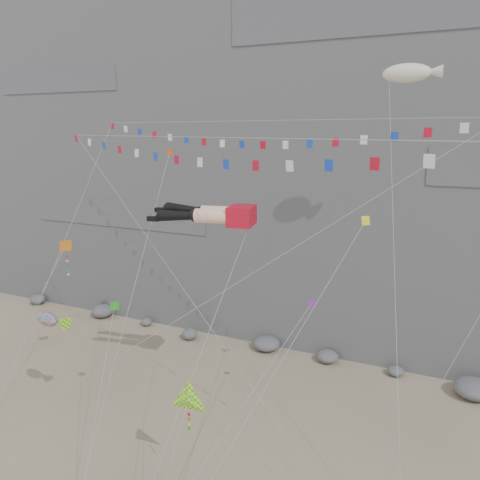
{
  "coord_description": "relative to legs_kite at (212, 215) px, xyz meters",
  "views": [
    {
      "loc": [
        14.73,
        -22.16,
        20.77
      ],
      "look_at": [
        0.76,
        9.0,
        12.74
      ],
      "focal_mm": 35.0,
      "sensor_mm": 36.0,
      "label": 1
    }
  ],
  "objects": [
    {
      "name": "small_kite_b",
      "position": [
        6.51,
        0.67,
        -5.78
      ],
      "size": [
        5.42,
        12.52,
        16.21
      ],
      "color": "purple",
      "rests_on": "ground"
    },
    {
      "name": "flag_banner_lower",
      "position": [
        1.4,
        -2.58,
        5.0
      ],
      "size": [
        32.49,
        13.12,
        23.09
      ],
      "color": "#B30B1F",
      "rests_on": "ground"
    },
    {
      "name": "small_kite_c",
      "position": [
        -4.95,
        -4.41,
        -5.79
      ],
      "size": [
        4.12,
        9.17,
        13.28
      ],
      "color": "#209316",
      "rests_on": "ground"
    },
    {
      "name": "legs_kite",
      "position": [
        0.0,
        0.0,
        0.0
      ],
      "size": [
        7.35,
        14.7,
        20.37
      ],
      "rotation": [
        0.0,
        0.0,
        0.17
      ],
      "color": "#B30B1F",
      "rests_on": "ground"
    },
    {
      "name": "blimp_windsock",
      "position": [
        10.84,
        7.08,
        9.03
      ],
      "size": [
        5.08,
        14.68,
        28.23
      ],
      "color": "beige",
      "rests_on": "ground"
    },
    {
      "name": "fish_windsock",
      "position": [
        -10.2,
        -5.1,
        -7.17
      ],
      "size": [
        5.9,
        5.31,
        10.07
      ],
      "color": "orange",
      "rests_on": "ground"
    },
    {
      "name": "delta_kite",
      "position": [
        2.3,
        -7.55,
        -8.79
      ],
      "size": [
        2.35,
        4.48,
        8.29
      ],
      "color": "yellow",
      "rests_on": "ground"
    },
    {
      "name": "harlequin_kite",
      "position": [
        -11.22,
        -1.9,
        -2.9
      ],
      "size": [
        4.3,
        8.03,
        14.7
      ],
      "color": "red",
      "rests_on": "ground"
    },
    {
      "name": "flag_banner_upper",
      "position": [
        0.85,
        4.64,
        6.05
      ],
      "size": [
        31.0,
        17.1,
        28.94
      ],
      "color": "#B30B1F",
      "rests_on": "ground"
    },
    {
      "name": "cliff",
      "position": [
        -0.64,
        27.18,
        9.65
      ],
      "size": [
        80.0,
        28.0,
        50.0
      ],
      "primitive_type": "cube",
      "color": "slate",
      "rests_on": "ground"
    },
    {
      "name": "small_kite_d",
      "position": [
        9.52,
        1.47,
        -0.21
      ],
      "size": [
        7.38,
        14.83,
        21.9
      ],
      "color": "yellow",
      "rests_on": "ground"
    },
    {
      "name": "talus_boulders",
      "position": [
        -0.64,
        12.18,
        -14.75
      ],
      "size": [
        60.0,
        3.0,
        1.2
      ],
      "primitive_type": null,
      "color": "slate",
      "rests_on": "ground"
    },
    {
      "name": "small_kite_a",
      "position": [
        -4.98,
        2.49,
        3.18
      ],
      "size": [
        3.05,
        15.45,
        24.39
      ],
      "color": "#D94712",
      "rests_on": "ground"
    },
    {
      "name": "ground",
      "position": [
        -0.64,
        -4.82,
        -15.35
      ],
      "size": [
        120.0,
        120.0,
        0.0
      ],
      "primitive_type": "plane",
      "color": "gray",
      "rests_on": "ground"
    }
  ]
}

